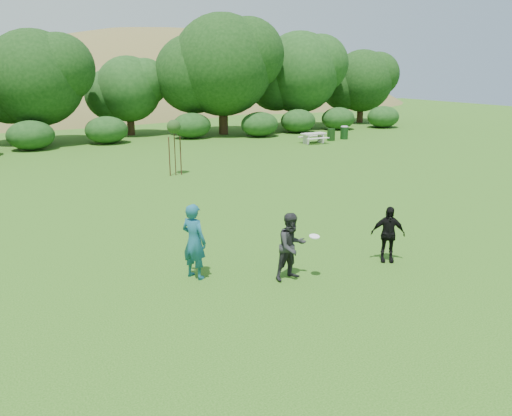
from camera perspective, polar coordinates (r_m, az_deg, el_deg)
The scene contains 11 objects.
ground at distance 13.65m, azimuth 5.89°, elevation -7.49°, with size 120.00×120.00×0.00m, color #19470C.
player_teal at distance 13.10m, azimuth -7.09°, elevation -3.80°, with size 0.74×0.48×2.02m, color #175167.
player_grey at distance 12.99m, azimuth 4.09°, elevation -4.40°, with size 0.87×0.68×1.80m, color #232426.
player_black at distance 14.65m, azimuth 14.83°, elevation -2.91°, with size 0.95×0.40×1.63m, color black.
trash_can_near at distance 38.82m, azimuth 8.57°, elevation 8.29°, with size 0.60×0.60×0.90m, color #153312.
frisbee at distance 12.89m, azimuth 6.69°, elevation -3.25°, with size 0.27×0.27×0.06m.
sapling at distance 25.83m, azimuth -9.37°, elevation 8.98°, with size 0.70×0.70×2.85m.
picnic_table at distance 37.15m, azimuth 6.59°, elevation 8.14°, with size 1.80×1.48×0.76m.
trash_can_lidded at distance 39.82m, azimuth 10.05°, elevation 8.54°, with size 0.60×0.60×1.05m.
hillside at distance 81.00m, azimuth -22.37°, elevation 2.18°, with size 150.00×72.00×52.00m.
tree_row at distance 40.42m, azimuth -13.36°, elevation 14.63°, with size 53.92×10.38×9.62m.
Camera 1 is at (-7.01, -10.41, 5.36)m, focal length 35.00 mm.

